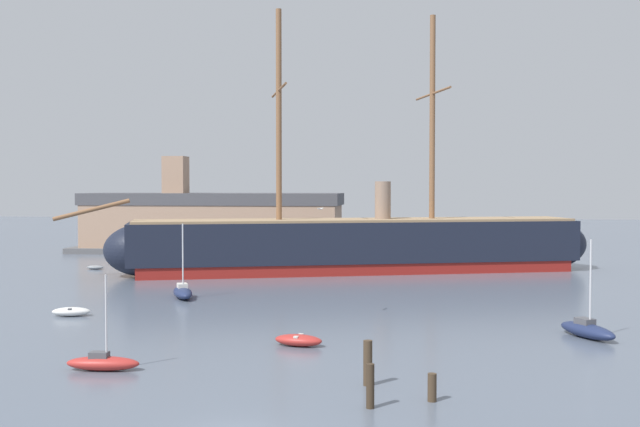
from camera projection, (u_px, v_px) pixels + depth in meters
name	position (u px, v px, depth m)	size (l,w,h in m)	color
tall_ship	(357.00, 245.00, 85.71)	(58.40, 22.40, 28.87)	maroon
sailboat_foreground_left	(103.00, 362.00, 40.16)	(3.94, 1.40, 5.05)	#B22D28
dinghy_near_centre	(298.00, 340.00, 46.28)	(3.17, 1.87, 0.70)	#B22D28
dinghy_mid_left	(71.00, 312.00, 56.91)	(2.98, 1.72, 0.66)	silver
sailboat_mid_right	(587.00, 329.00, 48.79)	(3.52, 4.94, 6.28)	#1E284C
sailboat_alongside_bow	(183.00, 292.00, 65.99)	(3.40, 5.12, 6.44)	#1E284C
dinghy_far_left	(95.00, 267.00, 88.79)	(1.96, 0.88, 0.46)	gray
mooring_piling_nearest	(370.00, 386.00, 33.28)	(0.36, 0.36, 1.95)	#382B1E
mooring_piling_left_pair	(368.00, 363.00, 37.08)	(0.44, 0.44, 2.20)	#423323
mooring_piling_right_pair	(432.00, 387.00, 34.36)	(0.40, 0.40, 1.26)	#423323
dockside_warehouse_left	(212.00, 222.00, 111.87)	(40.39, 12.22, 13.98)	#565659
seagull_in_flight	(320.00, 209.00, 55.18)	(0.41, 1.01, 0.13)	silver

